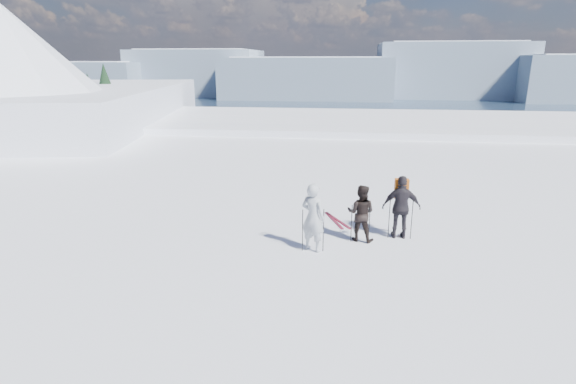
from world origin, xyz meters
The scene contains 9 objects.
lake_basin centered at (0.00, 30.00, -6.50)m, with size 820.00×820.00×71.62m.
far_mountain_range centered at (29.60, 454.78, -7.19)m, with size 770.00×110.00×53.00m.
near_ridge centered at (-26.56, 29.34, -3.48)m, with size 31.37×35.68×25.62m.
skier_grey centered at (-0.99, 2.96, 0.99)m, with size 0.72×0.47×1.97m, color #A0A7AF.
skier_dark centered at (0.36, 3.89, 0.86)m, with size 0.83×0.65×1.72m, color black.
skier_pack centered at (1.57, 4.25, 0.97)m, with size 1.13×0.47×1.94m, color black.
backpack centered at (1.56, 4.50, 2.23)m, with size 0.41×0.23×0.59m, color #CB5C13.
ski_poles centered at (0.33, 3.64, 0.62)m, with size 3.18×1.33×1.36m.
skis_loose centered at (-0.39, 5.50, 0.01)m, with size 0.94×1.62×0.03m.
Camera 1 is at (-0.15, -8.85, 5.18)m, focal length 28.00 mm.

